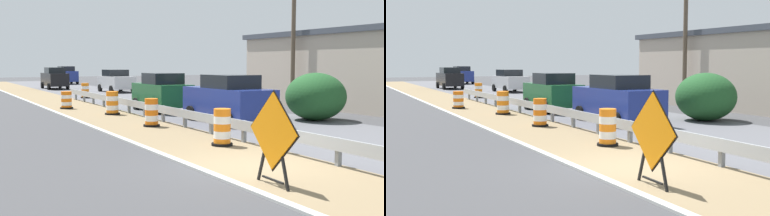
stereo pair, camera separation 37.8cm
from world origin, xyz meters
TOP-DOWN VIEW (x-y plane):
  - ground_plane at (0.00, 0.00)m, footprint 160.00×160.00m
  - median_dirt_strip at (0.44, 0.00)m, footprint 3.27×120.00m
  - curb_near_edge at (-1.30, 0.00)m, footprint 0.20×120.00m
  - guardrail_median at (1.83, 2.13)m, footprint 0.18×44.34m
  - warning_sign_diamond at (-0.68, -1.61)m, footprint 0.12×1.68m
  - traffic_barrel_nearest at (0.96, 2.95)m, footprint 0.65×0.65m
  - traffic_barrel_close at (0.86, 8.05)m, footprint 0.66×0.66m
  - traffic_barrel_mid at (0.96, 13.05)m, footprint 0.74×0.74m
  - traffic_barrel_far at (-0.27, 17.11)m, footprint 0.71×0.71m
  - traffic_barrel_farther at (2.92, 24.63)m, footprint 0.67×0.67m
  - car_lead_near_lane at (3.76, 38.08)m, footprint 1.98×4.69m
  - car_trailing_near_lane at (7.34, 30.53)m, footprint 2.27×4.35m
  - car_lead_far_lane at (4.20, 7.66)m, footprint 2.15×4.55m
  - car_mid_far_lane at (7.50, 48.58)m, footprint 2.05×4.12m
  - car_trailing_far_lane at (3.78, 13.38)m, footprint 2.08×4.11m
  - roadside_shop_near at (15.67, 10.02)m, footprint 8.51×14.31m
  - utility_pole_near at (11.14, 11.77)m, footprint 0.24×1.80m
  - bush_roadside at (8.04, 6.54)m, footprint 2.63×2.63m

SIDE VIEW (x-z plane):
  - ground_plane at x=0.00m, z-range 0.00..0.00m
  - median_dirt_strip at x=0.44m, z-range 0.00..0.01m
  - curb_near_edge at x=-1.30m, z-range -0.05..0.06m
  - traffic_barrel_far at x=-0.27m, z-range -0.05..0.90m
  - traffic_barrel_farther at x=2.92m, z-range -0.05..1.03m
  - traffic_barrel_close at x=0.86m, z-range -0.05..1.06m
  - traffic_barrel_nearest at x=0.96m, z-range -0.05..1.08m
  - traffic_barrel_mid at x=0.96m, z-range -0.05..1.08m
  - guardrail_median at x=1.83m, z-range 0.16..0.87m
  - car_trailing_near_lane at x=7.34m, z-range 0.00..1.94m
  - car_trailing_far_lane at x=3.78m, z-range 0.00..2.00m
  - car_lead_far_lane at x=4.20m, z-range 0.00..2.03m
  - bush_roadside at x=8.04m, z-range 0.00..2.09m
  - car_lead_near_lane at x=3.76m, z-range 0.00..2.09m
  - warning_sign_diamond at x=-0.68m, z-range 0.07..2.05m
  - car_mid_far_lane at x=7.50m, z-range 0.00..2.12m
  - roadside_shop_near at x=15.67m, z-range 0.01..4.34m
  - utility_pole_near at x=11.14m, z-range 0.16..9.65m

